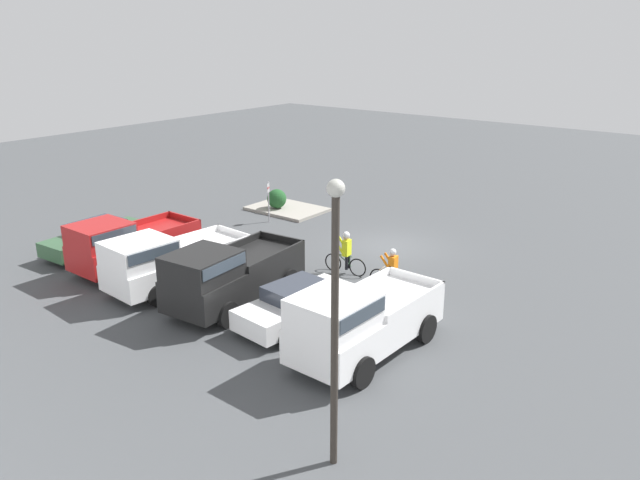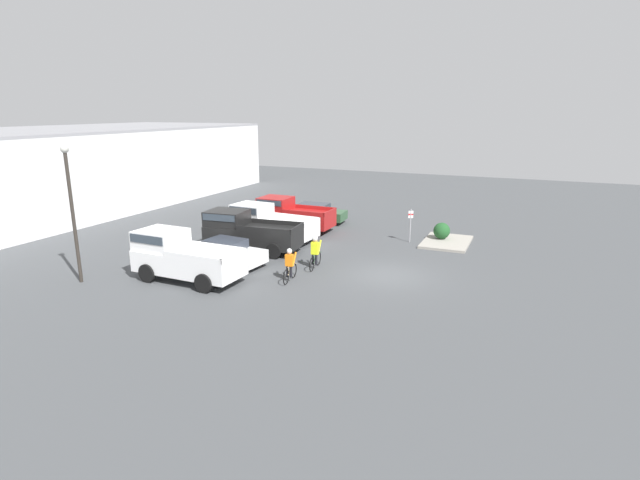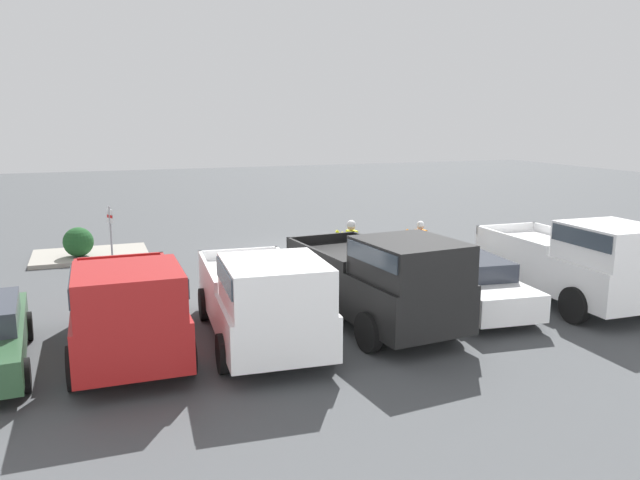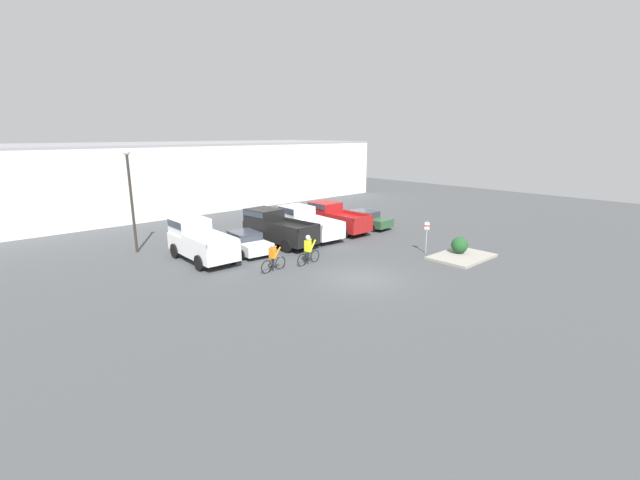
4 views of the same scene
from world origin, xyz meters
The scene contains 13 objects.
ground_plane centered at (0.00, 0.00, 0.00)m, with size 80.00×80.00×0.00m, color #424447.
pickup_truck_0 centered at (-4.53, 8.94, 1.21)m, with size 2.41×5.38×2.33m.
sedan_0 centered at (-1.74, 8.29, 0.69)m, with size 2.23×4.43×1.36m.
pickup_truck_1 centered at (1.02, 8.72, 1.19)m, with size 2.66×5.61×2.29m.
pickup_truck_2 centered at (3.90, 8.97, 1.10)m, with size 2.58×5.59×2.13m.
pickup_truck_3 centered at (6.66, 8.75, 1.12)m, with size 2.32×5.08×2.15m.
sedan_1 centered at (9.46, 8.25, 0.68)m, with size 2.10×4.71×1.35m.
cyclist_0 centered at (-0.37, 3.76, 0.89)m, with size 1.83×0.50×1.74m.
cyclist_1 centered at (-2.66, 4.06, 0.80)m, with size 1.77×0.49×1.63m.
fire_lane_sign centered at (6.64, 0.51, 1.26)m, with size 0.16×0.28×2.07m.
lamppost centered at (-6.75, 13.07, 3.78)m, with size 0.36×0.36×6.41m.
curb_island centered at (7.30, -1.61, 0.07)m, with size 3.87×2.70×0.15m, color gray.
shrub centered at (7.67, -1.22, 0.66)m, with size 1.01×1.01×1.01m.
Camera 2 is at (-22.75, -6.24, 7.96)m, focal length 28.00 mm.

